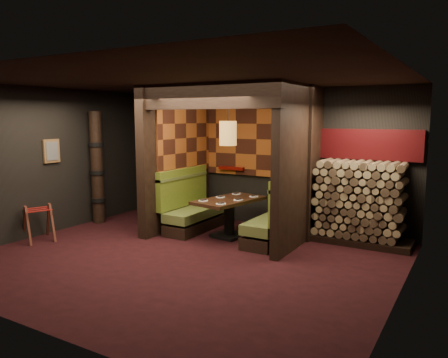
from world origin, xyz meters
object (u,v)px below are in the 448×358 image
at_px(dining_table, 229,211).
at_px(firewood_stack, 363,203).
at_px(booth_bench_left, 192,210).
at_px(luggage_rack, 38,221).
at_px(totem_column, 97,168).
at_px(pendant_lamp, 228,133).
at_px(booth_bench_right, 278,221).

relative_size(dining_table, firewood_stack, 0.88).
xyz_separation_m(booth_bench_left, dining_table, (0.94, -0.12, 0.11)).
relative_size(luggage_rack, totem_column, 0.33).
distance_m(pendant_lamp, totem_column, 3.16).
xyz_separation_m(luggage_rack, firewood_stack, (5.25, 2.82, 0.39)).
height_order(booth_bench_left, booth_bench_right, same).
xyz_separation_m(booth_bench_left, totem_column, (-2.09, -0.55, 0.79)).
xyz_separation_m(totem_column, firewood_stack, (5.33, 1.25, -0.44)).
distance_m(booth_bench_right, dining_table, 0.96).
height_order(booth_bench_left, firewood_stack, firewood_stack).
bearing_deg(luggage_rack, dining_table, 34.03).
xyz_separation_m(dining_table, pendant_lamp, (0.00, -0.05, 1.48)).
relative_size(booth_bench_right, luggage_rack, 2.03).
bearing_deg(luggage_rack, totem_column, 92.92).
bearing_deg(firewood_stack, totem_column, -166.81).
height_order(pendant_lamp, firewood_stack, pendant_lamp).
xyz_separation_m(booth_bench_left, luggage_rack, (-2.01, -2.12, -0.04)).
height_order(booth_bench_left, luggage_rack, booth_bench_left).
distance_m(booth_bench_left, dining_table, 0.96).
distance_m(booth_bench_right, pendant_lamp, 1.85).
bearing_deg(pendant_lamp, luggage_rack, -146.64).
relative_size(pendant_lamp, totem_column, 0.46).
relative_size(booth_bench_right, totem_column, 0.67).
relative_size(dining_table, pendant_lamp, 1.39).
relative_size(booth_bench_right, pendant_lamp, 1.46).
relative_size(booth_bench_left, totem_column, 0.67).
height_order(totem_column, firewood_stack, totem_column).
bearing_deg(pendant_lamp, booth_bench_left, 169.56).
xyz_separation_m(luggage_rack, totem_column, (-0.08, 1.57, 0.83)).
relative_size(booth_bench_right, firewood_stack, 0.92).
bearing_deg(booth_bench_left, luggage_rack, -133.51).
bearing_deg(totem_column, pendant_lamp, 7.08).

